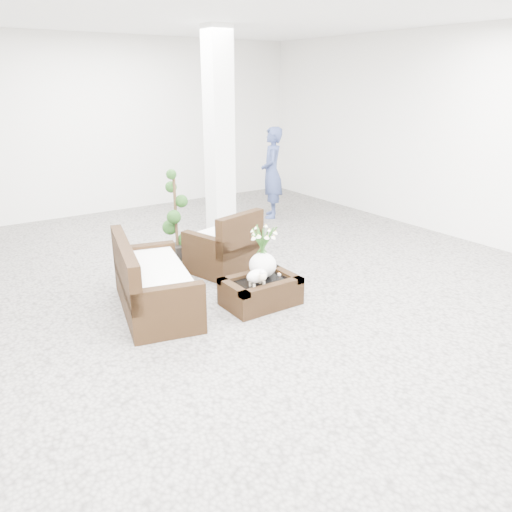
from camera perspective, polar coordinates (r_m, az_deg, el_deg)
ground at (r=6.40m, az=-0.50°, el=-4.99°), size 11.00×11.00×0.00m
column at (r=8.89m, az=-4.22°, el=13.59°), size 0.40×0.40×3.50m
coffee_table at (r=6.22m, az=0.53°, el=-4.18°), size 0.90×0.60×0.31m
sheep_figurine at (r=5.98m, az=0.13°, el=-2.46°), size 0.28×0.23×0.21m
planter_narcissus at (r=6.15m, az=0.78°, el=1.09°), size 0.44×0.44×0.80m
tealight at (r=6.33m, az=2.66°, el=-2.08°), size 0.04×0.04×0.03m
armchair at (r=7.22m, az=-3.80°, el=1.73°), size 1.05×1.02×0.91m
loveseat at (r=6.10m, az=-11.38°, el=-2.19°), size 1.15×1.79×0.88m
topiary at (r=7.75m, az=-9.11°, el=4.54°), size 0.37×0.37×1.38m
shopper at (r=10.09m, az=1.81°, el=9.42°), size 0.72×0.78×1.79m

